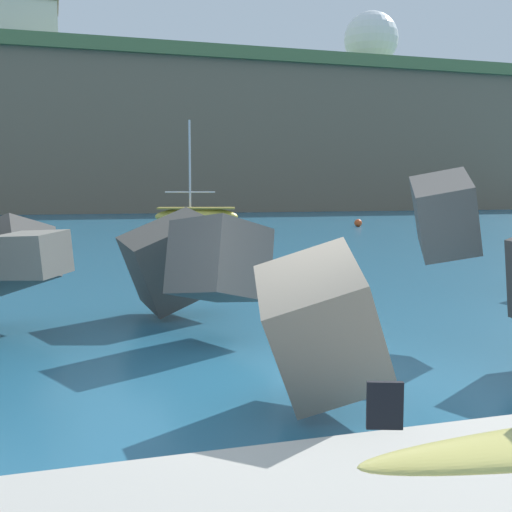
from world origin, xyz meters
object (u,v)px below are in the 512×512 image
at_px(mooring_buoy_inner, 239,228).
at_px(station_building_central, 18,60).
at_px(mooring_buoy_middle, 358,223).
at_px(radar_dome, 371,46).
at_px(boat_mid_left, 196,216).
at_px(station_building_annex, 26,34).

distance_m(mooring_buoy_inner, station_building_central, 62.25).
relative_size(mooring_buoy_inner, mooring_buoy_middle, 1.00).
relative_size(mooring_buoy_middle, radar_dome, 0.04).
distance_m(mooring_buoy_inner, radar_dome, 62.63).
height_order(boat_mid_left, station_building_central, station_building_central).
distance_m(radar_dome, station_building_central, 45.62).
xyz_separation_m(mooring_buoy_middle, station_building_central, (-20.41, 55.39, 18.13)).
distance_m(boat_mid_left, radar_dome, 57.86).
bearing_deg(radar_dome, station_building_central, 168.98).
bearing_deg(mooring_buoy_middle, station_building_central, 110.23).
relative_size(boat_mid_left, station_building_central, 0.75).
bearing_deg(radar_dome, boat_mid_left, -127.48).
height_order(mooring_buoy_middle, station_building_central, station_building_central).
distance_m(mooring_buoy_inner, mooring_buoy_middle, 8.37).
bearing_deg(boat_mid_left, mooring_buoy_middle, -23.49).
relative_size(mooring_buoy_inner, station_building_annex, 0.07).
height_order(station_building_central, station_building_annex, station_building_annex).
bearing_deg(station_building_annex, mooring_buoy_middle, -64.81).
relative_size(boat_mid_left, radar_dome, 0.59).
height_order(mooring_buoy_inner, mooring_buoy_middle, same).
height_order(mooring_buoy_inner, station_building_annex, station_building_annex).
distance_m(boat_mid_left, mooring_buoy_middle, 9.42).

